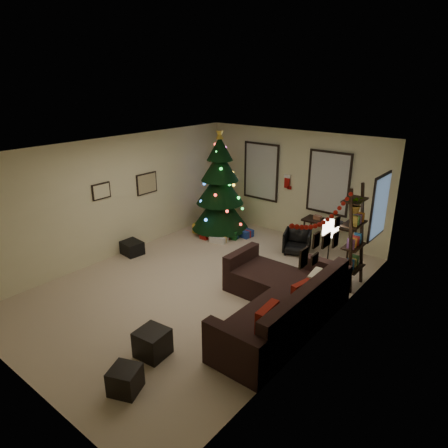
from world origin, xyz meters
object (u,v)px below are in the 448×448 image
at_px(christmas_tree, 220,191).
at_px(bookshelf, 355,240).
at_px(sofa, 280,303).
at_px(desk, 330,225).
at_px(desk_chair, 297,242).

bearing_deg(christmas_tree, bookshelf, -9.20).
distance_m(sofa, desk, 3.31).
height_order(christmas_tree, sofa, christmas_tree).
distance_m(desk, bookshelf, 1.81).
relative_size(christmas_tree, desk, 2.15).
bearing_deg(bookshelf, desk, 129.21).
height_order(sofa, bookshelf, bookshelf).
bearing_deg(desk_chair, desk, 32.95).
xyz_separation_m(sofa, desk_chair, (-1.11, 2.59, -0.02)).
distance_m(christmas_tree, desk_chair, 2.40).
bearing_deg(bookshelf, sofa, -104.63).
height_order(christmas_tree, desk_chair, christmas_tree).
xyz_separation_m(christmas_tree, bookshelf, (3.84, -0.62, -0.16)).
xyz_separation_m(sofa, desk, (-0.63, 3.24, 0.31)).
distance_m(desk_chair, bookshelf, 1.89).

